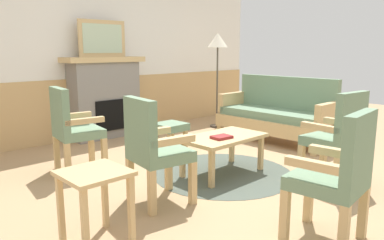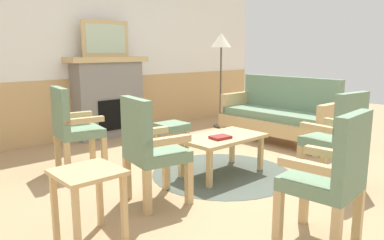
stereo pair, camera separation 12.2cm
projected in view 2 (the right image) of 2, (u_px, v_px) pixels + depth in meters
name	position (u px, v px, depth m)	size (l,w,h in m)	color
ground_plane	(212.00, 170.00, 4.32)	(14.00, 14.00, 0.00)	tan
wall_back	(99.00, 55.00, 5.96)	(7.20, 0.14, 2.70)	white
fireplace	(108.00, 97.00, 5.90)	(1.30, 0.44, 1.28)	gray
framed_picture	(106.00, 39.00, 5.73)	(0.80, 0.04, 0.56)	tan
couch	(279.00, 116.00, 5.64)	(0.70, 1.80, 0.98)	tan
coffee_table	(222.00, 141.00, 4.13)	(0.96, 0.56, 0.44)	tan
round_rug	(222.00, 173.00, 4.20)	(1.59, 1.59, 0.01)	#4C564C
book_on_table	(220.00, 137.00, 4.00)	(0.21, 0.16, 0.03)	maroon
footstool	(172.00, 128.00, 5.28)	(0.40, 0.40, 0.36)	tan
armchair_near_fireplace	(150.00, 146.00, 3.30)	(0.55, 0.55, 0.98)	tan
armchair_by_window_left	(73.00, 125.00, 4.22)	(0.55, 0.55, 0.98)	tan
armchair_front_left	(331.00, 173.00, 2.57)	(0.52, 0.52, 0.98)	tan
armchair_front_center	(338.00, 135.00, 3.74)	(0.53, 0.53, 0.98)	tan
side_table	(88.00, 186.00, 2.63)	(0.44, 0.44, 0.55)	tan
floor_lamp_by_couch	(221.00, 46.00, 6.48)	(0.36, 0.36, 1.68)	#332D28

